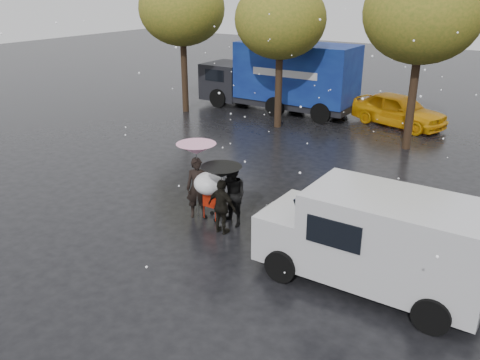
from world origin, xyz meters
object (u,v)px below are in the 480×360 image
Objects in this scene: white_van at (378,239)px; yellow_taxi at (398,110)px; person_black at (222,207)px; vendor_cart at (295,226)px; shopping_cart at (210,186)px; blue_truck at (281,77)px; person_pink at (198,188)px.

yellow_taxi is (-3.73, 13.63, -0.39)m from white_van.
white_van is 1.09× the size of yellow_taxi.
person_black reaches higher than vendor_cart.
person_black is 1.01× the size of vendor_cart.
yellow_taxi reaches higher than shopping_cart.
shopping_cart is (-2.84, 0.30, 0.34)m from vendor_cart.
shopping_cart is at bearing -69.31° from blue_truck.
vendor_cart is (3.30, -0.34, -0.16)m from person_pink.
person_black is at bearing -67.22° from blue_truck.
person_pink is 5.51m from white_van.
person_pink is 0.49m from shopping_cart.
person_pink is at bearing 174.13° from vendor_cart.
yellow_taxi is (-1.57, 13.29, 0.04)m from vendor_cart.
shopping_cart is at bearing 172.67° from white_van.
vendor_cart is 0.34× the size of yellow_taxi.
yellow_taxi is (0.57, 13.40, 0.00)m from person_black.
blue_truck is at bearing 120.54° from vendor_cart.
person_pink is 13.06m from yellow_taxi.
vendor_cart is 0.31× the size of white_van.
white_van is (5.00, -0.64, 0.10)m from shopping_cart.
blue_truck reaches higher than person_pink.
vendor_cart is at bearing -59.46° from blue_truck.
person_pink reaches higher than yellow_taxi.
vendor_cart is (2.14, 0.12, -0.04)m from person_black.
person_pink reaches higher than person_black.
vendor_cart is 2.88m from shopping_cart.
blue_truck is at bearing 110.69° from shopping_cart.
person_black is at bearing -176.88° from vendor_cart.
vendor_cart is at bearing -6.08° from shopping_cart.
white_van is 16.41m from blue_truck.
vendor_cart is at bearing -173.40° from person_black.
shopping_cart is 0.18× the size of blue_truck.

